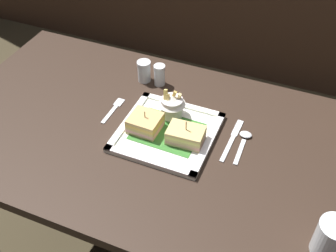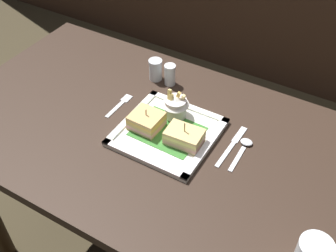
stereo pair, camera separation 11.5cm
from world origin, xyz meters
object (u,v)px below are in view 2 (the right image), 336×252
object	(u,v)px
sandwich_half_left	(146,122)
salt_shaker	(156,71)
fries_cup	(176,105)
dining_table	(168,168)
pepper_shaker	(170,76)
fork	(120,104)
sandwich_half_right	(184,137)
spoon	(244,146)
square_plate	(168,132)
knife	(233,144)

from	to	relation	value
sandwich_half_left	salt_shaker	distance (m)	0.25
sandwich_half_left	fries_cup	bearing A→B (deg)	61.84
dining_table	pepper_shaker	xyz separation A→B (m)	(-0.13, 0.22, 0.16)
dining_table	fork	size ratio (longest dim) A/B	11.22
salt_shaker	fork	bearing A→B (deg)	-98.00
sandwich_half_right	spoon	bearing A→B (deg)	27.60
pepper_shaker	fork	bearing A→B (deg)	-114.76
salt_shaker	square_plate	bearing A→B (deg)	-51.02
knife	square_plate	bearing A→B (deg)	-162.99
knife	spoon	size ratio (longest dim) A/B	1.35
sandwich_half_left	fries_cup	distance (m)	0.10
square_plate	pepper_shaker	bearing A→B (deg)	118.67
fork	pepper_shaker	bearing A→B (deg)	65.24
dining_table	knife	world-z (taller)	knife
dining_table	square_plate	xyz separation A→B (m)	(-0.01, 0.01, 0.14)
sandwich_half_right	fries_cup	bearing A→B (deg)	131.02
fork	knife	size ratio (longest dim) A/B	0.68
sandwich_half_right	pepper_shaker	bearing A→B (deg)	127.85
knife	fries_cup	bearing A→B (deg)	175.39
spoon	knife	bearing A→B (deg)	-169.90
dining_table	fork	bearing A→B (deg)	165.56
dining_table	sandwich_half_right	distance (m)	0.17
fork	spoon	xyz separation A→B (m)	(0.40, 0.02, 0.00)
spoon	pepper_shaker	xyz separation A→B (m)	(-0.32, 0.15, 0.03)
pepper_shaker	spoon	bearing A→B (deg)	-24.58
fries_cup	square_plate	bearing A→B (deg)	-78.20
square_plate	salt_shaker	xyz separation A→B (m)	(-0.17, 0.21, 0.03)
square_plate	spoon	size ratio (longest dim) A/B	2.02
fork	salt_shaker	xyz separation A→B (m)	(0.02, 0.17, 0.03)
sandwich_half_left	pepper_shaker	xyz separation A→B (m)	(-0.05, 0.23, -0.00)
dining_table	spoon	distance (m)	0.25
sandwich_half_right	spoon	world-z (taller)	sandwich_half_right
sandwich_half_left	fork	distance (m)	0.15
dining_table	sandwich_half_left	size ratio (longest dim) A/B	15.48
fork	knife	distance (m)	0.37
square_plate	knife	size ratio (longest dim) A/B	1.49
spoon	sandwich_half_left	bearing A→B (deg)	-164.05
square_plate	salt_shaker	size ratio (longest dim) A/B	3.69
fries_cup	salt_shaker	xyz separation A→B (m)	(-0.15, 0.14, -0.02)
knife	pepper_shaker	distance (m)	0.33
dining_table	fries_cup	xyz separation A→B (m)	(-0.03, 0.08, 0.18)
dining_table	sandwich_half_right	world-z (taller)	sandwich_half_right
sandwich_half_right	pepper_shaker	world-z (taller)	sandwich_half_right
sandwich_half_left	sandwich_half_right	world-z (taller)	sandwich_half_right
knife	spoon	xyz separation A→B (m)	(0.03, 0.01, 0.00)
square_plate	sandwich_half_right	bearing A→B (deg)	-15.83
sandwich_half_left	sandwich_half_right	distance (m)	0.12
dining_table	fork	world-z (taller)	fork
spoon	dining_table	bearing A→B (deg)	-159.39
knife	salt_shaker	bearing A→B (deg)	156.08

